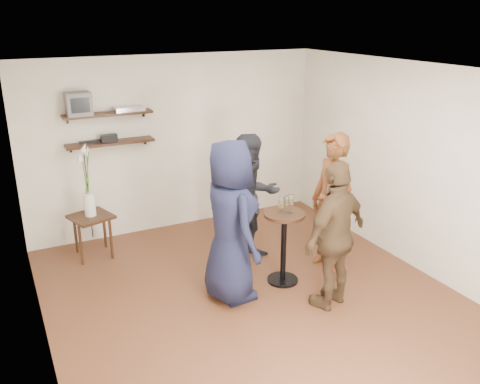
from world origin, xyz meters
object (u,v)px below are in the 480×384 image
object	(u,v)px
person_plaid	(332,203)
person_brown	(335,236)
radio	(109,138)
person_navy	(230,222)
dvd_deck	(129,109)
person_dark	(252,199)
crt_monitor	(78,104)
side_table	(92,222)
drinks_table	(284,238)

from	to	relation	value
person_plaid	person_brown	world-z (taller)	person_plaid
radio	person_navy	xyz separation A→B (m)	(0.80, -2.18, -0.58)
dvd_deck	person_navy	world-z (taller)	dvd_deck
person_dark	person_navy	world-z (taller)	person_navy
person_plaid	person_navy	distance (m)	1.45
person_brown	person_navy	bearing A→B (deg)	-53.22
person_plaid	person_brown	xyz separation A→B (m)	(-0.50, -0.75, -0.05)
crt_monitor	person_dark	xyz separation A→B (m)	(1.83, -1.43, -1.16)
crt_monitor	side_table	size ratio (longest dim) A/B	0.52
person_navy	person_brown	xyz separation A→B (m)	(0.96, -0.66, -0.09)
person_dark	person_brown	xyz separation A→B (m)	(0.29, -1.41, -0.01)
radio	dvd_deck	bearing A→B (deg)	0.00
crt_monitor	person_plaid	size ratio (longest dim) A/B	0.18
crt_monitor	person_navy	world-z (taller)	crt_monitor
person_plaid	radio	bearing A→B (deg)	-137.62
drinks_table	person_plaid	distance (m)	0.79
radio	person_brown	world-z (taller)	person_brown
crt_monitor	dvd_deck	bearing A→B (deg)	0.00
person_plaid	person_dark	xyz separation A→B (m)	(-0.79, 0.67, -0.03)
crt_monitor	person_brown	distance (m)	3.74
crt_monitor	side_table	xyz separation A→B (m)	(-0.06, -0.41, -1.52)
person_plaid	person_navy	bearing A→B (deg)	-91.35
crt_monitor	dvd_deck	world-z (taller)	crt_monitor
radio	person_brown	size ratio (longest dim) A/B	0.13
side_table	person_plaid	bearing A→B (deg)	-32.36
side_table	drinks_table	distance (m)	2.62
person_dark	person_brown	distance (m)	1.44
person_dark	crt_monitor	bearing A→B (deg)	137.07
person_dark	person_plaid	bearing A→B (deg)	-45.08
person_dark	person_navy	size ratio (longest dim) A/B	0.91
crt_monitor	drinks_table	size ratio (longest dim) A/B	0.35
person_navy	radio	bearing A→B (deg)	18.23
radio	person_plaid	xyz separation A→B (m)	(2.25, -2.10, -0.62)
crt_monitor	person_plaid	distance (m)	3.54
drinks_table	person_navy	world-z (taller)	person_navy
dvd_deck	radio	bearing A→B (deg)	180.00
dvd_deck	person_navy	distance (m)	2.43
person_plaid	crt_monitor	bearing A→B (deg)	-133.42
radio	side_table	distance (m)	1.18
person_plaid	person_dark	distance (m)	1.03
person_brown	dvd_deck	bearing A→B (deg)	-81.35
drinks_table	person_dark	size ratio (longest dim) A/B	0.53
side_table	person_plaid	distance (m)	3.18
side_table	person_navy	bearing A→B (deg)	-55.55
radio	person_dark	distance (m)	2.15
radio	person_dark	world-z (taller)	person_dark
side_table	crt_monitor	bearing A→B (deg)	82.29
dvd_deck	person_brown	size ratio (longest dim) A/B	0.24
dvd_deck	person_plaid	xyz separation A→B (m)	(1.95, -2.10, -1.00)
dvd_deck	person_dark	size ratio (longest dim) A/B	0.23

